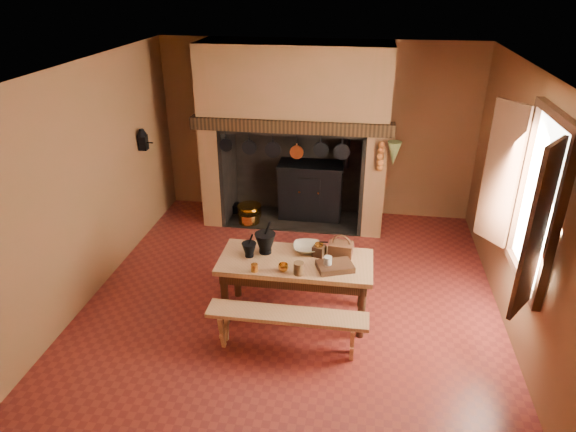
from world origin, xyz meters
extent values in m
plane|color=maroon|center=(0.00, 0.00, 0.00)|extent=(5.50, 5.50, 0.00)
plane|color=silver|center=(0.00, 0.00, 2.80)|extent=(5.50, 5.50, 0.00)
cube|color=brown|center=(0.00, 2.75, 1.40)|extent=(5.00, 0.02, 2.80)
cube|color=brown|center=(-2.50, 0.00, 1.40)|extent=(0.02, 5.50, 2.80)
cube|color=brown|center=(2.50, 0.00, 1.40)|extent=(0.02, 5.50, 2.80)
cube|color=brown|center=(0.00, -2.75, 1.40)|extent=(5.00, 0.02, 2.80)
cube|color=brown|center=(-1.55, 2.30, 1.40)|extent=(0.30, 0.90, 2.80)
cube|color=brown|center=(0.95, 2.30, 1.40)|extent=(0.30, 0.90, 2.80)
cube|color=brown|center=(-0.30, 2.30, 2.20)|extent=(2.20, 0.90, 1.20)
cube|color=black|center=(-0.30, 1.90, 1.69)|extent=(2.95, 0.22, 0.18)
cube|color=black|center=(-0.30, 2.72, 0.80)|extent=(2.20, 0.06, 1.60)
cube|color=black|center=(-0.30, 2.30, 0.01)|extent=(2.20, 0.90, 0.02)
cube|color=black|center=(-0.05, 2.45, 0.45)|extent=(1.00, 0.50, 0.90)
cube|color=black|center=(-0.05, 2.43, 0.92)|extent=(1.04, 0.54, 0.04)
cube|color=black|center=(-0.05, 2.19, 0.55)|extent=(0.35, 0.02, 0.45)
cylinder|color=black|center=(0.50, 2.45, 1.25)|extent=(0.10, 0.10, 0.70)
cylinder|color=#C7892E|center=(-0.20, 2.17, 0.55)|extent=(0.03, 0.03, 0.03)
cylinder|color=#C7892E|center=(0.10, 2.17, 0.55)|extent=(0.03, 0.03, 0.03)
cylinder|color=#C7892E|center=(-1.05, 2.30, 0.10)|extent=(0.40, 0.40, 0.20)
cylinder|color=#C7892E|center=(-1.00, 2.05, 0.09)|extent=(0.34, 0.34, 0.18)
cube|color=black|center=(-1.25, 2.40, 0.08)|extent=(0.18, 0.18, 0.16)
cone|color=brown|center=(1.18, 1.79, 1.38)|extent=(0.20, 0.20, 0.35)
cube|color=white|center=(2.48, -0.40, 1.70)|extent=(0.02, 1.00, 1.60)
cube|color=#391C12|center=(2.45, -0.40, 2.54)|extent=(0.08, 1.16, 0.08)
cube|color=#391C12|center=(2.45, -0.40, 0.86)|extent=(0.08, 1.16, 0.08)
cube|color=#391C12|center=(2.25, -1.08, 1.70)|extent=(0.29, 0.39, 1.60)
cube|color=#391C12|center=(2.25, 0.28, 1.70)|extent=(0.29, 0.39, 1.60)
cube|color=black|center=(-2.42, 1.55, 1.45)|extent=(0.12, 0.12, 0.22)
cone|color=black|center=(-2.42, 1.55, 1.60)|extent=(0.16, 0.16, 0.10)
cylinder|color=black|center=(-2.33, 1.55, 1.45)|extent=(0.12, 0.02, 0.02)
cube|color=tan|center=(0.08, -0.26, 0.72)|extent=(1.73, 0.77, 0.06)
cube|color=#391C12|center=(0.08, -0.26, 0.63)|extent=(1.62, 0.66, 0.13)
cylinder|color=#391C12|center=(-0.69, -0.55, 0.35)|extent=(0.09, 0.09, 0.69)
cylinder|color=#391C12|center=(0.85, -0.55, 0.35)|extent=(0.09, 0.09, 0.69)
cylinder|color=#391C12|center=(-0.69, 0.03, 0.35)|extent=(0.09, 0.09, 0.69)
cylinder|color=#391C12|center=(0.85, 0.03, 0.35)|extent=(0.09, 0.09, 0.69)
cube|color=tan|center=(0.08, -0.90, 0.46)|extent=(1.70, 0.30, 0.04)
cube|color=tan|center=(0.08, 0.38, 0.44)|extent=(1.65, 0.29, 0.04)
cylinder|color=black|center=(-0.29, -0.15, 0.77)|extent=(0.14, 0.14, 0.04)
cone|color=black|center=(-0.29, -0.15, 0.89)|extent=(0.24, 0.24, 0.20)
cylinder|color=black|center=(-0.27, -0.15, 1.07)|extent=(0.10, 0.05, 0.20)
cylinder|color=black|center=(-0.46, -0.26, 0.77)|extent=(0.10, 0.10, 0.03)
cone|color=black|center=(-0.46, -0.26, 0.85)|extent=(0.17, 0.17, 0.14)
cylinder|color=black|center=(-0.44, -0.26, 0.97)|extent=(0.07, 0.02, 0.14)
cube|color=#391C12|center=(0.32, -0.12, 0.81)|extent=(0.15, 0.15, 0.13)
cylinder|color=#C7892E|center=(0.32, -0.12, 0.89)|extent=(0.09, 0.09, 0.03)
cylinder|color=black|center=(0.38, -0.12, 0.93)|extent=(0.11, 0.04, 0.03)
cylinder|color=#C7892E|center=(-0.33, -0.57, 0.79)|extent=(0.08, 0.08, 0.09)
cylinder|color=#C7892E|center=(0.37, -0.07, 0.80)|extent=(0.10, 0.10, 0.09)
imported|color=tan|center=(0.18, -0.04, 0.79)|extent=(0.36, 0.36, 0.08)
cylinder|color=#54381F|center=(0.15, -0.55, 0.82)|extent=(0.13, 0.13, 0.14)
cylinder|color=beige|center=(0.45, -0.41, 0.83)|extent=(0.10, 0.10, 0.16)
cube|color=#512C18|center=(0.57, -0.07, 0.83)|extent=(0.29, 0.22, 0.15)
torus|color=#512C18|center=(0.57, -0.07, 0.90)|extent=(0.22, 0.04, 0.22)
cube|color=#391C12|center=(0.53, -0.39, 0.78)|extent=(0.46, 0.39, 0.07)
imported|color=#C7892E|center=(-0.03, -0.51, 0.79)|extent=(0.15, 0.15, 0.09)
camera|label=1|loc=(0.74, -5.23, 3.71)|focal=32.00mm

